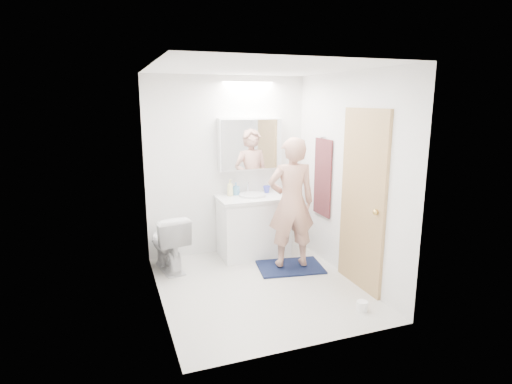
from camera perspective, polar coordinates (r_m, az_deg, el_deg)
name	(u,v)px	position (r m, az deg, el deg)	size (l,w,h in m)	color
floor	(259,286)	(4.85, 0.46, -12.87)	(2.50, 2.50, 0.00)	silver
ceiling	(260,68)	(4.39, 0.52, 16.73)	(2.50, 2.50, 0.00)	white
wall_back	(227,166)	(5.63, -3.96, 3.54)	(2.50, 2.50, 0.00)	white
wall_front	(314,213)	(3.35, 7.98, -2.83)	(2.50, 2.50, 0.00)	white
wall_left	(156,191)	(4.22, -13.66, 0.13)	(2.50, 2.50, 0.00)	white
wall_right	(348,177)	(4.95, 12.52, 2.01)	(2.50, 2.50, 0.00)	white
vanity_cabinet	(253,227)	(5.64, -0.38, -4.89)	(0.90, 0.55, 0.78)	white
countertop	(253,198)	(5.53, -0.39, -0.84)	(0.95, 0.58, 0.04)	white
sink_basin	(252,195)	(5.55, -0.49, -0.42)	(0.36, 0.36, 0.03)	silver
faucet	(248,188)	(5.71, -1.13, 0.62)	(0.02, 0.02, 0.16)	white
medicine_cabinet	(250,144)	(5.61, -0.83, 6.63)	(0.88, 0.14, 0.70)	white
mirror_panel	(252,145)	(5.54, -0.57, 6.55)	(0.84, 0.01, 0.66)	silver
toilet	(168,242)	(5.28, -12.02, -6.77)	(0.40, 0.70, 0.72)	white
bath_rug	(290,267)	(5.34, 4.73, -10.26)	(0.80, 0.55, 0.02)	#131E3B
person	(291,203)	(5.08, 4.90, -1.49)	(0.59, 0.39, 1.61)	tan
door	(362,201)	(4.69, 14.47, -1.16)	(0.04, 0.80, 2.00)	tan
door_knob	(376,212)	(4.45, 16.17, -2.69)	(0.06, 0.06, 0.06)	gold
towel	(323,178)	(5.42, 9.18, 1.98)	(0.02, 0.42, 1.00)	#0F1E30
towel_hook	(323,137)	(5.34, 9.25, 7.46)	(0.02, 0.02, 0.07)	silver
soap_bottle_a	(230,188)	(5.55, -3.59, 0.59)	(0.09, 0.09, 0.22)	#EFE49A
soap_bottle_b	(236,189)	(5.61, -2.79, 0.46)	(0.08, 0.08, 0.17)	#60A1CD
toothbrush_cup	(267,189)	(5.74, 1.48, 0.37)	(0.10, 0.10, 0.10)	#444ACD
toilet_paper_roll	(362,306)	(4.46, 14.43, -14.98)	(0.11, 0.11, 0.10)	white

